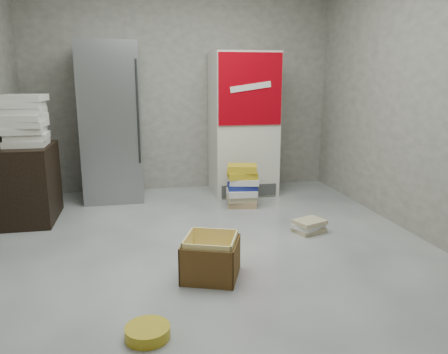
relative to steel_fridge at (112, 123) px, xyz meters
name	(u,v)px	position (x,y,z in m)	size (l,w,h in m)	color
ground	(215,259)	(0.90, -2.13, -0.95)	(5.00, 5.00, 0.00)	beige
room_shell	(214,35)	(0.90, -2.13, 0.85)	(4.04, 5.04, 2.82)	#A39F93
steel_fridge	(112,123)	(0.00, 0.00, 0.00)	(0.70, 0.72, 1.90)	#9FA2A6
coke_cooler	(243,124)	(1.65, -0.01, -0.05)	(0.80, 0.73, 1.80)	silver
wood_shelf	(30,183)	(-0.83, -0.73, -0.55)	(0.50, 0.80, 0.80)	black
supply_box_stack	(24,120)	(-0.82, -0.73, 0.11)	(0.45, 0.45, 0.52)	silver
phonebook_stack_main	(242,186)	(1.48, -0.68, -0.70)	(0.41, 0.35, 0.50)	tan
phonebook_stack_side	(309,226)	(1.92, -1.67, -0.89)	(0.35, 0.34, 0.13)	#C2B087
cardboard_box	(211,260)	(0.81, -2.45, -0.82)	(0.52, 0.52, 0.33)	yellow
bucket_lid	(148,332)	(0.31, -3.17, -0.91)	(0.27, 0.27, 0.07)	gold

